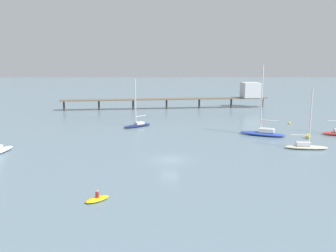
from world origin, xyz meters
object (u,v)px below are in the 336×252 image
Objects in this scene: sailboat_blue at (263,132)px; mooring_buoy_mid at (289,123)px; mooring_buoy_inner at (308,136)px; sailboat_navy at (137,124)px; sailboat_cream at (306,145)px; pier at (222,93)px; dinghy_yellow at (97,199)px.

mooring_buoy_mid is (8.72, 11.60, -0.46)m from sailboat_blue.
sailboat_blue is 7.77m from mooring_buoy_inner.
sailboat_navy is 0.76× the size of sailboat_blue.
sailboat_cream is 10.78× the size of mooring_buoy_inner.
sailboat_blue is 14.34× the size of mooring_buoy_inner.
sailboat_blue is at bearing 161.01° from mooring_buoy_inner.
pier is 40.71m from mooring_buoy_inner.
sailboat_blue is at bearing 50.95° from dinghy_yellow.
mooring_buoy_inner is (9.40, -39.43, -3.70)m from pier.
sailboat_cream is 10.86m from sailboat_blue.
sailboat_navy is 18.81× the size of mooring_buoy_mid.
mooring_buoy_inner reaches higher than mooring_buoy_mid.
dinghy_yellow is at bearing -138.76° from mooring_buoy_inner.
sailboat_navy is at bearing -127.98° from pier.
sailboat_blue is (-4.13, 10.04, 0.12)m from sailboat_cream.
sailboat_blue is 39.96m from dinghy_yellow.
dinghy_yellow is 5.39× the size of mooring_buoy_mid.
dinghy_yellow is 43.23m from mooring_buoy_inner.
mooring_buoy_mid is 14.19m from mooring_buoy_inner.
mooring_buoy_inner is (3.21, 7.51, -0.16)m from sailboat_cream.
pier is at bearing 52.02° from sailboat_navy.
mooring_buoy_inner is at bearing 41.24° from dinghy_yellow.
sailboat_cream reaches higher than mooring_buoy_inner.
dinghy_yellow is (-29.30, -20.99, -0.40)m from sailboat_cream.
mooring_buoy_inner is at bearing -95.59° from mooring_buoy_mid.
sailboat_cream reaches higher than dinghy_yellow.
sailboat_navy reaches higher than pier.
pier is 109.16× the size of mooring_buoy_mid.
mooring_buoy_mid is (10.79, -25.31, -3.89)m from pier.
mooring_buoy_mid is (4.59, 21.64, -0.35)m from sailboat_cream.
sailboat_navy is (-21.72, -27.82, -3.57)m from pier.
sailboat_cream is at bearing -113.12° from mooring_buoy_inner.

